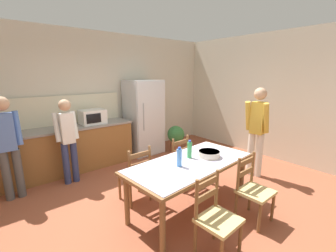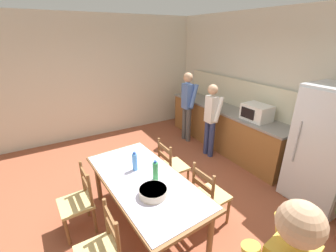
{
  "view_description": "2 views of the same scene",
  "coord_description": "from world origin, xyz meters",
  "px_view_note": "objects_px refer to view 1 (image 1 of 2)",
  "views": [
    {
      "loc": [
        -1.98,
        -2.43,
        1.98
      ],
      "look_at": [
        0.05,
        0.04,
        1.23
      ],
      "focal_mm": 24.0,
      "sensor_mm": 36.0,
      "label": 1
    },
    {
      "loc": [
        2.37,
        -1.26,
        2.46
      ],
      "look_at": [
        -0.2,
        0.25,
        1.23
      ],
      "focal_mm": 24.0,
      "sensor_mm": 36.0,
      "label": 2
    }
  ],
  "objects_px": {
    "dining_table": "(191,167)",
    "chair_side_far_left": "(136,175)",
    "chair_side_near_left": "(216,218)",
    "person_at_counter": "(68,137)",
    "person_by_table": "(257,128)",
    "chair_side_near_right": "(253,190)",
    "bottle_near_centre": "(179,157)",
    "chair_side_far_right": "(175,160)",
    "microwave": "(93,117)",
    "refrigerator": "(144,117)",
    "serving_bowl": "(209,154)",
    "person_at_sink": "(8,143)",
    "potted_plant": "(176,137)",
    "bottle_off_centre": "(190,150)"
  },
  "relations": [
    {
      "from": "dining_table",
      "to": "bottle_off_centre",
      "type": "height_order",
      "value": "bottle_off_centre"
    },
    {
      "from": "microwave",
      "to": "bottle_near_centre",
      "type": "distance_m",
      "value": 2.56
    },
    {
      "from": "bottle_near_centre",
      "to": "person_at_counter",
      "type": "distance_m",
      "value": 2.2
    },
    {
      "from": "chair_side_far_right",
      "to": "person_at_sink",
      "type": "relative_size",
      "value": 0.55
    },
    {
      "from": "person_at_sink",
      "to": "potted_plant",
      "type": "xyz_separation_m",
      "value": [
        3.52,
        0.05,
        -0.54
      ]
    },
    {
      "from": "bottle_near_centre",
      "to": "serving_bowl",
      "type": "distance_m",
      "value": 0.59
    },
    {
      "from": "bottle_off_centre",
      "to": "chair_side_near_right",
      "type": "xyz_separation_m",
      "value": [
        0.4,
        -0.83,
        -0.44
      ]
    },
    {
      "from": "chair_side_near_right",
      "to": "person_by_table",
      "type": "relative_size",
      "value": 0.53
    },
    {
      "from": "person_at_sink",
      "to": "potted_plant",
      "type": "distance_m",
      "value": 3.56
    },
    {
      "from": "person_at_counter",
      "to": "microwave",
      "type": "bearing_deg",
      "value": -52.39
    },
    {
      "from": "chair_side_near_left",
      "to": "chair_side_far_right",
      "type": "xyz_separation_m",
      "value": [
        0.76,
        1.54,
        0.0
      ]
    },
    {
      "from": "refrigerator",
      "to": "person_at_sink",
      "type": "relative_size",
      "value": 1.1
    },
    {
      "from": "serving_bowl",
      "to": "chair_side_far_right",
      "type": "relative_size",
      "value": 0.35
    },
    {
      "from": "chair_side_near_right",
      "to": "bottle_near_centre",
      "type": "bearing_deg",
      "value": 135.72
    },
    {
      "from": "refrigerator",
      "to": "bottle_off_centre",
      "type": "bearing_deg",
      "value": -108.11
    },
    {
      "from": "bottle_near_centre",
      "to": "chair_side_far_right",
      "type": "relative_size",
      "value": 0.3
    },
    {
      "from": "dining_table",
      "to": "bottle_near_centre",
      "type": "xyz_separation_m",
      "value": [
        -0.24,
        -0.02,
        0.2
      ]
    },
    {
      "from": "person_at_counter",
      "to": "potted_plant",
      "type": "distance_m",
      "value": 2.69
    },
    {
      "from": "chair_side_near_left",
      "to": "bottle_off_centre",
      "type": "bearing_deg",
      "value": 59.13
    },
    {
      "from": "potted_plant",
      "to": "bottle_off_centre",
      "type": "bearing_deg",
      "value": -126.8
    },
    {
      "from": "dining_table",
      "to": "chair_side_near_right",
      "type": "distance_m",
      "value": 0.89
    },
    {
      "from": "person_at_sink",
      "to": "chair_side_near_right",
      "type": "bearing_deg",
      "value": -138.13
    },
    {
      "from": "potted_plant",
      "to": "refrigerator",
      "type": "bearing_deg",
      "value": 148.01
    },
    {
      "from": "bottle_off_centre",
      "to": "chair_side_far_right",
      "type": "height_order",
      "value": "bottle_off_centre"
    },
    {
      "from": "refrigerator",
      "to": "serving_bowl",
      "type": "distance_m",
      "value": 2.61
    },
    {
      "from": "bottle_near_centre",
      "to": "bottle_off_centre",
      "type": "bearing_deg",
      "value": 22.6
    },
    {
      "from": "dining_table",
      "to": "chair_side_far_right",
      "type": "xyz_separation_m",
      "value": [
        0.38,
        0.77,
        -0.24
      ]
    },
    {
      "from": "chair_side_near_left",
      "to": "chair_side_near_right",
      "type": "height_order",
      "value": "same"
    },
    {
      "from": "microwave",
      "to": "serving_bowl",
      "type": "bearing_deg",
      "value": -73.6
    },
    {
      "from": "chair_side_near_right",
      "to": "chair_side_far_left",
      "type": "height_order",
      "value": "same"
    },
    {
      "from": "chair_side_near_left",
      "to": "microwave",
      "type": "bearing_deg",
      "value": 87.41
    },
    {
      "from": "refrigerator",
      "to": "dining_table",
      "type": "xyz_separation_m",
      "value": [
        -0.87,
        -2.51,
        -0.23
      ]
    },
    {
      "from": "dining_table",
      "to": "person_by_table",
      "type": "height_order",
      "value": "person_by_table"
    },
    {
      "from": "dining_table",
      "to": "person_by_table",
      "type": "relative_size",
      "value": 1.15
    },
    {
      "from": "person_at_counter",
      "to": "chair_side_near_left",
      "type": "bearing_deg",
      "value": -165.69
    },
    {
      "from": "refrigerator",
      "to": "serving_bowl",
      "type": "relative_size",
      "value": 5.71
    },
    {
      "from": "bottle_near_centre",
      "to": "microwave",
      "type": "bearing_deg",
      "value": 93.9
    },
    {
      "from": "chair_side_near_left",
      "to": "person_at_sink",
      "type": "distance_m",
      "value": 3.26
    },
    {
      "from": "dining_table",
      "to": "chair_side_far_left",
      "type": "xyz_separation_m",
      "value": [
        -0.49,
        0.71,
        -0.24
      ]
    },
    {
      "from": "dining_table",
      "to": "chair_side_near_left",
      "type": "height_order",
      "value": "chair_side_near_left"
    },
    {
      "from": "chair_side_near_left",
      "to": "person_at_sink",
      "type": "height_order",
      "value": "person_at_sink"
    },
    {
      "from": "chair_side_far_left",
      "to": "serving_bowl",
      "type": "bearing_deg",
      "value": 137.52
    },
    {
      "from": "microwave",
      "to": "bottle_near_centre",
      "type": "relative_size",
      "value": 1.85
    },
    {
      "from": "bottle_near_centre",
      "to": "chair_side_near_left",
      "type": "distance_m",
      "value": 0.89
    },
    {
      "from": "dining_table",
      "to": "chair_side_far_left",
      "type": "relative_size",
      "value": 2.19
    },
    {
      "from": "dining_table",
      "to": "serving_bowl",
      "type": "bearing_deg",
      "value": -7.06
    },
    {
      "from": "bottle_off_centre",
      "to": "person_by_table",
      "type": "height_order",
      "value": "person_by_table"
    },
    {
      "from": "chair_side_near_left",
      "to": "person_at_counter",
      "type": "relative_size",
      "value": 0.59
    },
    {
      "from": "chair_side_far_right",
      "to": "chair_side_far_left",
      "type": "bearing_deg",
      "value": 0.6
    },
    {
      "from": "refrigerator",
      "to": "chair_side_near_right",
      "type": "height_order",
      "value": "refrigerator"
    }
  ]
}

